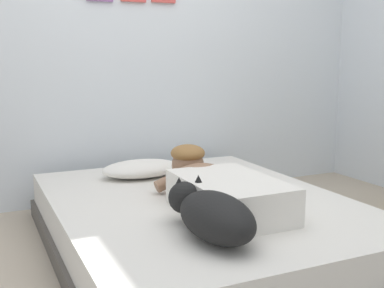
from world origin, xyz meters
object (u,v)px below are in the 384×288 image
person_lying (217,187)px  coffee_cup (210,176)px  bed (199,224)px  cell_phone (242,196)px  pillow (141,169)px  dog (212,214)px

person_lying → coffee_cup: (0.20, 0.48, -0.07)m
bed → person_lying: 0.31m
bed → cell_phone: cell_phone is taller
bed → coffee_cup: size_ratio=16.16×
pillow → coffee_cup: (0.35, -0.31, -0.02)m
dog → cell_phone: (0.44, 0.48, -0.10)m
dog → coffee_cup: dog is taller
bed → coffee_cup: bearing=53.8°
dog → cell_phone: size_ratio=4.11×
person_lying → bed: bearing=96.8°
dog → coffee_cup: size_ratio=4.60×
dog → coffee_cup: bearing=63.6°
bed → pillow: size_ratio=3.89×
dog → person_lying: bearing=59.7°
coffee_cup → bed: bearing=-126.2°
pillow → dog: 1.17m
dog → cell_phone: bearing=47.5°
pillow → person_lying: size_ratio=0.57×
pillow → cell_phone: (0.35, -0.69, -0.05)m
person_lying → cell_phone: person_lying is taller
bed → pillow: 0.65m
bed → cell_phone: (0.23, -0.08, 0.15)m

